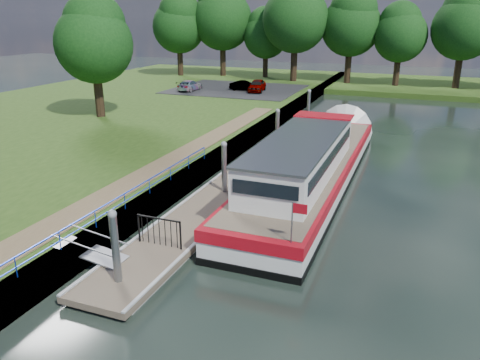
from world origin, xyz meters
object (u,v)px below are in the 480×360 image
at_px(pontoon, 254,169).
at_px(car_c, 190,85).
at_px(barge, 313,164).
at_px(car_a, 257,86).
at_px(car_b, 244,86).

xyz_separation_m(pontoon, car_c, (-15.37, 21.99, 1.21)).
xyz_separation_m(pontoon, barge, (3.60, -0.61, 0.90)).
height_order(car_a, car_b, car_a).
bearing_deg(car_c, car_a, -164.60).
bearing_deg(car_b, car_a, -89.52).
bearing_deg(car_a, car_b, 167.60).
bearing_deg(pontoon, car_c, 124.95).
height_order(pontoon, car_c, car_c).
distance_m(car_b, car_c, 6.01).
bearing_deg(car_c, car_b, -159.65).
height_order(car_a, car_c, car_a).
height_order(barge, car_c, barge).
distance_m(car_a, car_c, 7.47).
bearing_deg(car_a, pontoon, -79.29).
bearing_deg(pontoon, car_b, 112.01).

